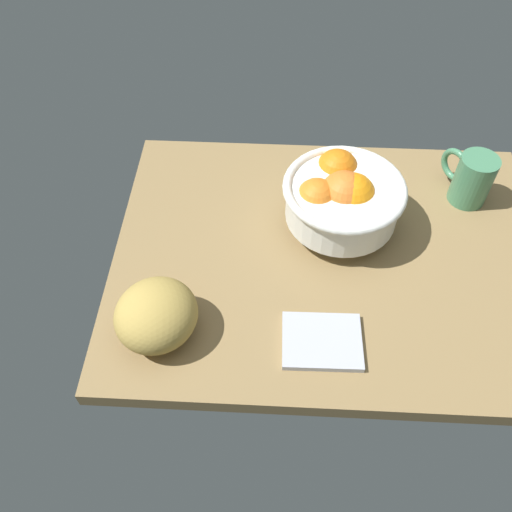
% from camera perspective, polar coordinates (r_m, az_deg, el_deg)
% --- Properties ---
extents(ground_plane, '(0.78, 0.59, 0.03)m').
position_cam_1_polar(ground_plane, '(0.99, 7.82, -0.21)').
color(ground_plane, olive).
extents(fruit_bowl, '(0.22, 0.22, 0.12)m').
position_cam_1_polar(fruit_bowl, '(0.98, 8.97, 6.18)').
color(fruit_bowl, white).
rests_on(fruit_bowl, ground).
extents(bread_loaf, '(0.18, 0.18, 0.09)m').
position_cam_1_polar(bread_loaf, '(0.85, -10.44, -6.11)').
color(bread_loaf, '#B29447').
rests_on(bread_loaf, ground).
extents(napkin_folded, '(0.13, 0.10, 0.01)m').
position_cam_1_polar(napkin_folded, '(0.87, 6.94, -8.88)').
color(napkin_folded, '#B1B5C2').
rests_on(napkin_folded, ground).
extents(mug, '(0.09, 0.11, 0.10)m').
position_cam_1_polar(mug, '(1.11, 21.67, 7.61)').
color(mug, '#47845D').
rests_on(mug, ground).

